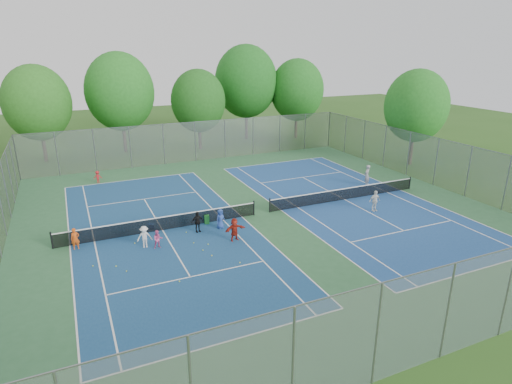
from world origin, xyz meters
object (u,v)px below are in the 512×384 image
(instructor, at_px, (367,175))
(net_left, at_px, (162,224))
(net_right, at_px, (345,194))
(ball_crate, at_px, (151,226))
(ball_hopper, at_px, (207,219))

(instructor, bearing_deg, net_left, -24.74)
(net_left, height_order, instructor, instructor)
(net_right, bearing_deg, ball_crate, 177.69)
(net_left, xyz_separation_m, net_right, (14.00, 0.00, 0.00))
(net_right, relative_size, instructor, 7.13)
(net_left, distance_m, ball_hopper, 2.94)
(net_left, bearing_deg, instructor, 6.94)
(ball_crate, distance_m, instructor, 18.37)
(ball_hopper, height_order, instructor, instructor)
(net_left, distance_m, ball_crate, 0.89)
(net_left, height_order, ball_hopper, net_left)
(ball_hopper, bearing_deg, net_left, 177.72)
(ball_crate, bearing_deg, net_right, -2.31)
(net_right, distance_m, ball_hopper, 11.07)
(net_left, bearing_deg, net_right, 0.00)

